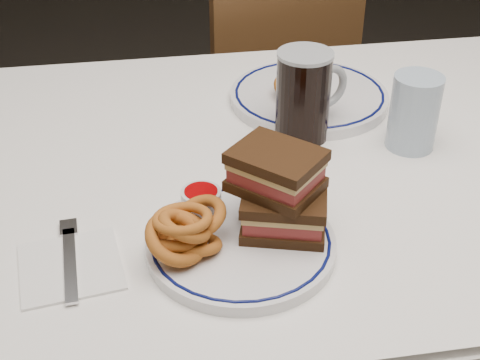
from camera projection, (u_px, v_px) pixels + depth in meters
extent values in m
cube|color=silver|center=(278.00, 165.00, 1.09)|extent=(1.26, 0.86, 0.03)
cylinder|color=#4D2D18|center=(8.00, 247.00, 1.51)|extent=(0.06, 0.06, 0.71)
cylinder|color=#4D2D18|center=(458.00, 202.00, 1.65)|extent=(0.06, 0.06, 0.71)
cube|color=silver|center=(237.00, 94.00, 1.49)|extent=(1.26, 0.01, 0.17)
cube|color=#4D2D18|center=(257.00, 103.00, 1.96)|extent=(0.49, 0.49, 0.04)
cylinder|color=#4D2D18|center=(283.00, 129.00, 2.27)|extent=(0.04, 0.04, 0.40)
cylinder|color=#4D2D18|center=(334.00, 183.00, 2.00)|extent=(0.04, 0.04, 0.40)
cylinder|color=#4D2D18|center=(185.00, 150.00, 2.16)|extent=(0.04, 0.04, 0.40)
cylinder|color=#4D2D18|center=(225.00, 210.00, 1.89)|extent=(0.04, 0.04, 0.40)
cube|color=#4D2D18|center=(289.00, 48.00, 1.68)|extent=(0.41, 0.12, 0.45)
cylinder|color=silver|center=(241.00, 245.00, 0.89)|extent=(0.25, 0.25, 0.02)
torus|color=#0A104B|center=(241.00, 240.00, 0.88)|extent=(0.24, 0.24, 0.00)
cube|color=black|center=(283.00, 224.00, 0.90)|extent=(0.13, 0.11, 0.01)
cube|color=maroon|center=(284.00, 214.00, 0.89)|extent=(0.12, 0.11, 0.02)
cube|color=tan|center=(284.00, 206.00, 0.88)|extent=(0.12, 0.11, 0.01)
cube|color=black|center=(284.00, 199.00, 0.87)|extent=(0.13, 0.11, 0.01)
cube|color=black|center=(276.00, 184.00, 0.87)|extent=(0.14, 0.14, 0.01)
cube|color=maroon|center=(276.00, 174.00, 0.86)|extent=(0.13, 0.13, 0.02)
cube|color=tan|center=(276.00, 165.00, 0.86)|extent=(0.13, 0.13, 0.01)
cube|color=black|center=(277.00, 157.00, 0.85)|extent=(0.14, 0.14, 0.01)
torus|color=brown|center=(194.00, 244.00, 0.86)|extent=(0.08, 0.08, 0.05)
torus|color=brown|center=(176.00, 240.00, 0.85)|extent=(0.07, 0.07, 0.05)
torus|color=brown|center=(176.00, 238.00, 0.84)|extent=(0.09, 0.08, 0.07)
torus|color=brown|center=(199.00, 217.00, 0.86)|extent=(0.08, 0.08, 0.05)
torus|color=brown|center=(185.00, 226.00, 0.84)|extent=(0.08, 0.07, 0.05)
torus|color=brown|center=(182.00, 219.00, 0.84)|extent=(0.08, 0.08, 0.03)
cylinder|color=silver|center=(201.00, 201.00, 0.93)|extent=(0.06, 0.06, 0.03)
cylinder|color=#7F0204|center=(201.00, 194.00, 0.92)|extent=(0.05, 0.05, 0.01)
cylinder|color=black|center=(303.00, 97.00, 1.10)|extent=(0.09, 0.09, 0.15)
cylinder|color=#939AA0|center=(306.00, 54.00, 1.06)|extent=(0.09, 0.09, 0.01)
torus|color=#939AA0|center=(328.00, 87.00, 1.12)|extent=(0.08, 0.04, 0.08)
cylinder|color=#99AFC5|center=(414.00, 112.00, 1.08)|extent=(0.08, 0.08, 0.13)
cylinder|color=silver|center=(309.00, 97.00, 1.24)|extent=(0.29, 0.29, 0.02)
torus|color=#0A104B|center=(309.00, 92.00, 1.23)|extent=(0.28, 0.28, 0.01)
torus|color=brown|center=(304.00, 90.00, 1.22)|extent=(0.10, 0.09, 0.05)
torus|color=brown|center=(298.00, 87.00, 1.21)|extent=(0.09, 0.09, 0.04)
cube|color=silver|center=(71.00, 266.00, 0.86)|extent=(0.14, 0.14, 0.00)
cube|color=silver|center=(70.00, 264.00, 0.86)|extent=(0.03, 0.15, 0.00)
cube|color=silver|center=(68.00, 227.00, 0.92)|extent=(0.03, 0.04, 0.00)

